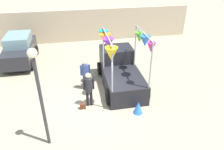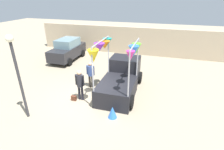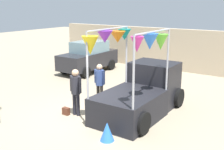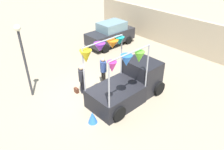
# 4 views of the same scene
# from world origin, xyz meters

# --- Properties ---
(ground_plane) EXTENTS (60.00, 60.00, 0.00)m
(ground_plane) POSITION_xyz_m (0.00, 0.00, 0.00)
(ground_plane) COLOR gray
(vendor_truck) EXTENTS (2.46, 4.10, 3.26)m
(vendor_truck) POSITION_xyz_m (1.43, 1.44, 0.93)
(vendor_truck) COLOR black
(vendor_truck) RESTS_ON ground
(parked_car) EXTENTS (1.88, 4.00, 1.88)m
(parked_car) POSITION_xyz_m (-4.45, 5.47, 0.94)
(parked_car) COLOR #26262B
(parked_car) RESTS_ON ground
(person_customer) EXTENTS (0.53, 0.34, 1.78)m
(person_customer) POSITION_xyz_m (-0.43, -0.25, 1.08)
(person_customer) COLOR black
(person_customer) RESTS_ON ground
(person_vendor) EXTENTS (0.53, 0.34, 1.70)m
(person_vendor) POSITION_xyz_m (-0.46, 1.27, 1.03)
(person_vendor) COLOR #2D2823
(person_vendor) RESTS_ON ground
(handbag) EXTENTS (0.28, 0.16, 0.28)m
(handbag) POSITION_xyz_m (-0.78, -0.45, 0.14)
(handbag) COLOR #592D1E
(handbag) RESTS_ON ground
(street_lamp) EXTENTS (0.32, 0.32, 3.97)m
(street_lamp) POSITION_xyz_m (-2.24, -2.35, 2.59)
(street_lamp) COLOR #333338
(street_lamp) RESTS_ON ground
(brick_boundary_wall) EXTENTS (18.00, 0.36, 2.60)m
(brick_boundary_wall) POSITION_xyz_m (0.00, 8.89, 1.30)
(brick_boundary_wall) COLOR tan
(brick_boundary_wall) RESTS_ON ground
(folded_kite_bundle_azure) EXTENTS (0.58, 0.58, 0.60)m
(folded_kite_bundle_azure) POSITION_xyz_m (1.70, -1.26, 0.30)
(folded_kite_bundle_azure) COLOR blue
(folded_kite_bundle_azure) RESTS_ON ground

